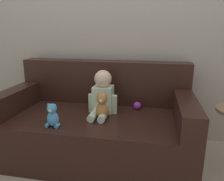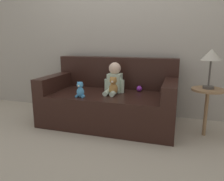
# 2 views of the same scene
# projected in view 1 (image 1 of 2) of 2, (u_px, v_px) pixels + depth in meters

# --- Properties ---
(ground_plane) EXTENTS (12.00, 12.00, 0.00)m
(ground_plane) POSITION_uv_depth(u_px,v_px,m) (97.00, 154.00, 2.08)
(ground_plane) COLOR #B7AD99
(wall_back) EXTENTS (8.00, 0.05, 2.60)m
(wall_back) POSITION_uv_depth(u_px,v_px,m) (108.00, 14.00, 2.24)
(wall_back) COLOR #ADA89E
(wall_back) RESTS_ON ground_plane
(couch) EXTENTS (1.70, 0.89, 0.85)m
(couch) POSITION_uv_depth(u_px,v_px,m) (98.00, 123.00, 2.06)
(couch) COLOR black
(couch) RESTS_ON ground_plane
(person_baby) EXTENTS (0.27, 0.36, 0.39)m
(person_baby) POSITION_uv_depth(u_px,v_px,m) (103.00, 95.00, 1.97)
(person_baby) COLOR silver
(person_baby) RESTS_ON couch
(teddy_bear_brown) EXTENTS (0.11, 0.11, 0.23)m
(teddy_bear_brown) POSITION_uv_depth(u_px,v_px,m) (102.00, 106.00, 1.83)
(teddy_bear_brown) COLOR #AD7A3D
(teddy_bear_brown) RESTS_ON couch
(plush_toy_side) EXTENTS (0.11, 0.09, 0.19)m
(plush_toy_side) POSITION_uv_depth(u_px,v_px,m) (53.00, 116.00, 1.69)
(plush_toy_side) COLOR #4C9EDB
(plush_toy_side) RESTS_ON couch
(toy_ball) EXTENTS (0.07, 0.07, 0.07)m
(toy_ball) POSITION_uv_depth(u_px,v_px,m) (137.00, 106.00, 2.08)
(toy_ball) COLOR purple
(toy_ball) RESTS_ON couch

